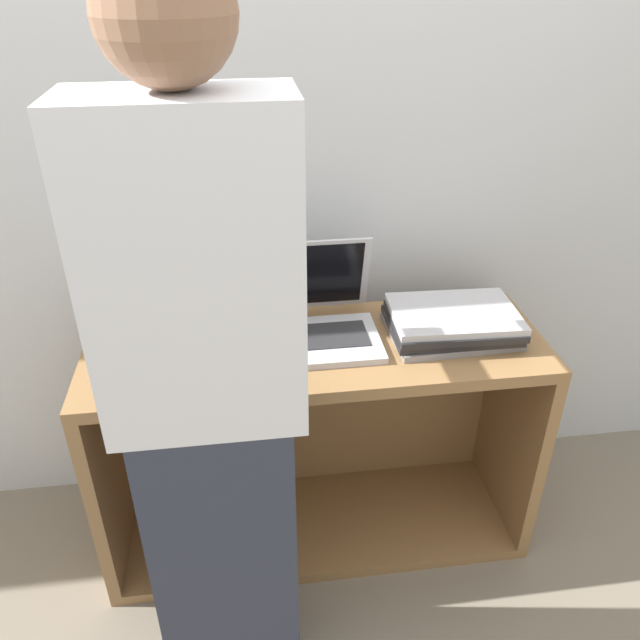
% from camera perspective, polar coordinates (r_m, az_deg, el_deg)
% --- Properties ---
extents(ground_plane, '(12.00, 12.00, 0.00)m').
position_cam_1_polar(ground_plane, '(2.09, 0.63, -22.77)').
color(ground_plane, '#756B5B').
extents(wall_back, '(8.00, 0.05, 2.40)m').
position_cam_1_polar(wall_back, '(1.87, -1.72, 15.65)').
color(wall_back, silver).
rests_on(wall_back, ground_plane).
extents(cart, '(1.30, 0.45, 0.73)m').
position_cam_1_polar(cart, '(2.02, -0.52, -9.97)').
color(cart, olive).
rests_on(cart, ground_plane).
extents(laptop_open, '(0.35, 0.32, 0.26)m').
position_cam_1_polar(laptop_open, '(1.77, -0.53, 0.10)').
color(laptop_open, '#B7B7BC').
rests_on(laptop_open, cart).
extents(laptop_stack_left, '(0.36, 0.26, 0.12)m').
position_cam_1_polar(laptop_stack_left, '(1.72, -12.91, -1.52)').
color(laptop_stack_left, '#B7B7BC').
rests_on(laptop_stack_left, cart).
extents(laptop_stack_right, '(0.37, 0.27, 0.08)m').
position_cam_1_polar(laptop_stack_right, '(1.82, 11.99, -0.23)').
color(laptop_stack_right, gray).
rests_on(laptop_stack_right, cart).
extents(person, '(0.40, 0.53, 1.71)m').
position_cam_1_polar(person, '(1.35, -10.12, -7.05)').
color(person, '#2D3342').
rests_on(person, ground_plane).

